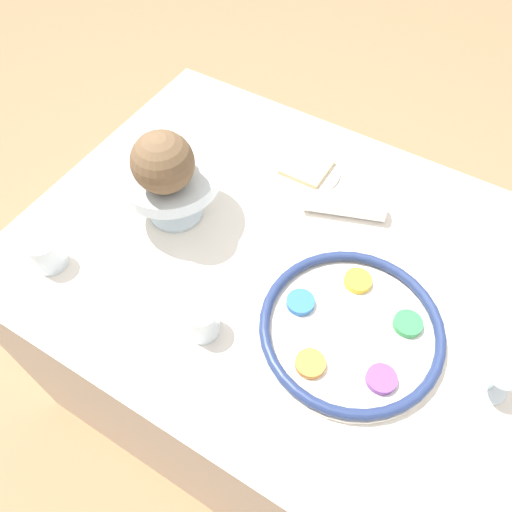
{
  "coord_description": "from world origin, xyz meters",
  "views": [
    {
      "loc": [
        -0.18,
        0.54,
        1.54
      ],
      "look_at": [
        0.11,
        0.06,
        0.74
      ],
      "focal_mm": 35.0,
      "sensor_mm": 36.0,
      "label": 1
    }
  ],
  "objects_px": {
    "wine_glass": "(512,366)",
    "cup_near": "(46,253)",
    "orange_fruit": "(168,155)",
    "coconut": "(163,162)",
    "fruit_stand": "(170,180)",
    "bread_plate": "(306,169)",
    "cup_far": "(202,320)",
    "napkin_roll": "(345,205)",
    "cup_mid": "(470,511)",
    "seder_plate": "(351,329)"
  },
  "relations": [
    {
      "from": "wine_glass",
      "to": "cup_mid",
      "type": "bearing_deg",
      "value": 95.85
    },
    {
      "from": "coconut",
      "to": "cup_mid",
      "type": "relative_size",
      "value": 1.64
    },
    {
      "from": "orange_fruit",
      "to": "cup_far",
      "type": "xyz_separation_m",
      "value": [
        -0.21,
        0.21,
        -0.13
      ]
    },
    {
      "from": "cup_mid",
      "to": "cup_near",
      "type": "bearing_deg",
      "value": -1.2
    },
    {
      "from": "napkin_roll",
      "to": "cup_near",
      "type": "bearing_deg",
      "value": 43.77
    },
    {
      "from": "wine_glass",
      "to": "coconut",
      "type": "distance_m",
      "value": 0.68
    },
    {
      "from": "cup_far",
      "to": "napkin_roll",
      "type": "bearing_deg",
      "value": -104.33
    },
    {
      "from": "coconut",
      "to": "fruit_stand",
      "type": "bearing_deg",
      "value": -55.28
    },
    {
      "from": "fruit_stand",
      "to": "bread_plate",
      "type": "distance_m",
      "value": 0.33
    },
    {
      "from": "wine_glass",
      "to": "napkin_roll",
      "type": "bearing_deg",
      "value": -31.0
    },
    {
      "from": "napkin_roll",
      "to": "cup_far",
      "type": "relative_size",
      "value": 2.47
    },
    {
      "from": "wine_glass",
      "to": "cup_mid",
      "type": "distance_m",
      "value": 0.22
    },
    {
      "from": "napkin_roll",
      "to": "cup_far",
      "type": "distance_m",
      "value": 0.41
    },
    {
      "from": "cup_mid",
      "to": "cup_far",
      "type": "bearing_deg",
      "value": -6.03
    },
    {
      "from": "seder_plate",
      "to": "fruit_stand",
      "type": "relative_size",
      "value": 1.64
    },
    {
      "from": "napkin_roll",
      "to": "cup_mid",
      "type": "height_order",
      "value": "cup_mid"
    },
    {
      "from": "coconut",
      "to": "bread_plate",
      "type": "relative_size",
      "value": 0.75
    },
    {
      "from": "bread_plate",
      "to": "napkin_roll",
      "type": "distance_m",
      "value": 0.15
    },
    {
      "from": "cup_mid",
      "to": "coconut",
      "type": "bearing_deg",
      "value": -17.93
    },
    {
      "from": "wine_glass",
      "to": "napkin_roll",
      "type": "distance_m",
      "value": 0.46
    },
    {
      "from": "wine_glass",
      "to": "fruit_stand",
      "type": "bearing_deg",
      "value": -3.52
    },
    {
      "from": "wine_glass",
      "to": "fruit_stand",
      "type": "xyz_separation_m",
      "value": [
        0.7,
        -0.04,
        0.0
      ]
    },
    {
      "from": "coconut",
      "to": "napkin_roll",
      "type": "bearing_deg",
      "value": -142.68
    },
    {
      "from": "wine_glass",
      "to": "cup_far",
      "type": "distance_m",
      "value": 0.52
    },
    {
      "from": "coconut",
      "to": "napkin_roll",
      "type": "relative_size",
      "value": 0.66
    },
    {
      "from": "coconut",
      "to": "bread_plate",
      "type": "bearing_deg",
      "value": -119.14
    },
    {
      "from": "fruit_stand",
      "to": "napkin_roll",
      "type": "distance_m",
      "value": 0.37
    },
    {
      "from": "bread_plate",
      "to": "cup_near",
      "type": "height_order",
      "value": "cup_near"
    },
    {
      "from": "seder_plate",
      "to": "coconut",
      "type": "relative_size",
      "value": 2.84
    },
    {
      "from": "wine_glass",
      "to": "cup_far",
      "type": "relative_size",
      "value": 1.92
    },
    {
      "from": "cup_near",
      "to": "cup_mid",
      "type": "distance_m",
      "value": 0.85
    },
    {
      "from": "orange_fruit",
      "to": "coconut",
      "type": "distance_m",
      "value": 0.04
    },
    {
      "from": "orange_fruit",
      "to": "cup_near",
      "type": "height_order",
      "value": "orange_fruit"
    },
    {
      "from": "seder_plate",
      "to": "orange_fruit",
      "type": "distance_m",
      "value": 0.47
    },
    {
      "from": "seder_plate",
      "to": "bread_plate",
      "type": "relative_size",
      "value": 2.13
    },
    {
      "from": "orange_fruit",
      "to": "coconut",
      "type": "bearing_deg",
      "value": 115.71
    },
    {
      "from": "fruit_stand",
      "to": "bread_plate",
      "type": "bearing_deg",
      "value": -125.53
    },
    {
      "from": "cup_near",
      "to": "napkin_roll",
      "type": "bearing_deg",
      "value": -136.23
    },
    {
      "from": "coconut",
      "to": "bread_plate",
      "type": "xyz_separation_m",
      "value": [
        -0.16,
        -0.29,
        -0.18
      ]
    },
    {
      "from": "fruit_stand",
      "to": "cup_far",
      "type": "xyz_separation_m",
      "value": [
        -0.21,
        0.2,
        -0.07
      ]
    },
    {
      "from": "orange_fruit",
      "to": "cup_near",
      "type": "distance_m",
      "value": 0.31
    },
    {
      "from": "wine_glass",
      "to": "fruit_stand",
      "type": "distance_m",
      "value": 0.7
    },
    {
      "from": "cup_far",
      "to": "orange_fruit",
      "type": "bearing_deg",
      "value": -45.13
    },
    {
      "from": "napkin_roll",
      "to": "cup_near",
      "type": "distance_m",
      "value": 0.62
    },
    {
      "from": "fruit_stand",
      "to": "coconut",
      "type": "bearing_deg",
      "value": 124.72
    },
    {
      "from": "wine_glass",
      "to": "cup_near",
      "type": "relative_size",
      "value": 1.92
    },
    {
      "from": "wine_glass",
      "to": "fruit_stand",
      "type": "height_order",
      "value": "wine_glass"
    },
    {
      "from": "cup_mid",
      "to": "cup_far",
      "type": "distance_m",
      "value": 0.51
    },
    {
      "from": "orange_fruit",
      "to": "cup_mid",
      "type": "relative_size",
      "value": 1.1
    },
    {
      "from": "napkin_roll",
      "to": "cup_far",
      "type": "bearing_deg",
      "value": 75.67
    }
  ]
}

